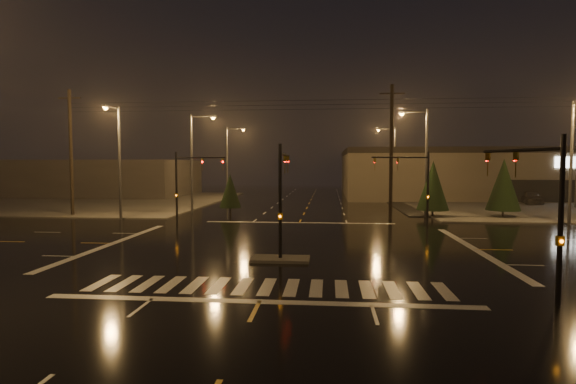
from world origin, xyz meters
name	(u,v)px	position (x,y,z in m)	size (l,w,h in m)	color
ground	(287,246)	(0.00, 0.00, 0.00)	(140.00, 140.00, 0.00)	black
sidewalk_ne	(557,205)	(30.00, 30.00, 0.06)	(36.00, 36.00, 0.12)	#4A4842
sidewalk_nw	(84,201)	(-30.00, 30.00, 0.06)	(36.00, 36.00, 0.12)	#4A4842
median_island	(280,259)	(0.00, -4.00, 0.07)	(3.00, 1.60, 0.15)	#4A4842
crosswalk	(267,287)	(0.00, -9.00, 0.01)	(15.00, 2.60, 0.01)	beige
stop_bar_near	(259,302)	(0.00, -11.00, 0.01)	(16.00, 0.50, 0.01)	beige
stop_bar_far	(299,223)	(0.00, 11.00, 0.01)	(16.00, 0.50, 0.01)	beige
retail_building	(540,171)	(35.00, 45.99, 3.84)	(60.20, 28.30, 7.20)	brown
commercial_block	(94,178)	(-35.00, 42.00, 2.80)	(30.00, 18.00, 5.60)	#3A3433
signal_mast_median	(282,187)	(0.00, -3.07, 3.75)	(0.25, 4.59, 6.00)	black
signal_mast_ne	(416,179)	(9.50, 10.14, 3.79)	(4.84, 1.86, 6.00)	black
signal_mast_nw	(186,178)	(-9.50, 10.14, 3.79)	(4.84, 1.86, 6.00)	black
signal_mast_se	(543,199)	(10.23, -9.75, 3.71)	(1.55, 3.87, 6.00)	black
streetlight_1	(194,156)	(-11.18, 18.00, 5.80)	(2.77, 0.32, 10.00)	#38383A
streetlight_2	(229,158)	(-11.18, 34.00, 5.80)	(2.77, 0.32, 10.00)	#38383A
streetlight_3	(423,155)	(11.18, 16.00, 5.80)	(2.77, 0.32, 10.00)	#38383A
streetlight_4	(393,158)	(11.18, 36.00, 5.80)	(2.77, 0.32, 10.00)	#38383A
streetlight_5	(118,155)	(-16.00, 11.18, 5.80)	(0.32, 2.77, 10.00)	#38383A
streetlight_6	(574,154)	(22.00, 11.18, 5.80)	(0.32, 2.77, 10.00)	#38383A
utility_pole_0	(71,152)	(-22.00, 14.00, 6.13)	(2.20, 0.32, 12.00)	black
utility_pole_1	(391,151)	(8.00, 14.00, 6.13)	(2.20, 0.32, 12.00)	black
conifer_0	(433,185)	(12.12, 15.91, 2.99)	(2.93, 2.93, 5.28)	black
conifer_1	(504,185)	(18.58, 16.31, 3.08)	(3.05, 3.05, 5.47)	black
conifer_3	(230,191)	(-7.16, 16.42, 2.36)	(2.13, 2.13, 4.02)	black
car_parked	(531,197)	(27.43, 31.13, 0.86)	(2.02, 5.02, 1.71)	black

